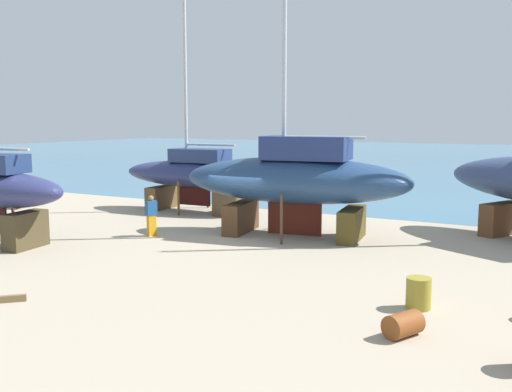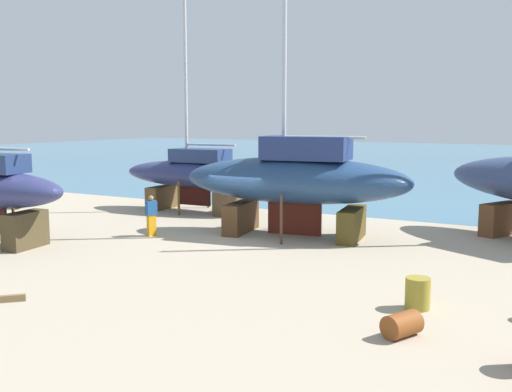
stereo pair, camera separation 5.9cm
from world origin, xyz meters
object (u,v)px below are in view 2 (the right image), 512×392
object	(u,v)px
barrel_tipped_right	(418,293)
barrel_blue_faded	(18,203)
worker	(151,215)
sailboat_small_center	(296,179)
sailboat_far_slipway	(194,174)
barrel_by_slipway	(402,325)

from	to	relation	value
barrel_tipped_right	barrel_blue_faded	distance (m)	23.68
worker	barrel_blue_faded	bearing A→B (deg)	8.56
barrel_tipped_right	sailboat_small_center	bearing A→B (deg)	133.47
sailboat_far_slipway	barrel_by_slipway	size ratio (longest dim) A/B	15.92
sailboat_small_center	barrel_by_slipway	distance (m)	11.46
barrel_tipped_right	worker	bearing A→B (deg)	160.68
sailboat_small_center	worker	size ratio (longest dim) A/B	9.36
sailboat_small_center	barrel_tipped_right	size ratio (longest dim) A/B	19.50
sailboat_far_slipway	barrel_by_slipway	distance (m)	18.76
worker	sailboat_far_slipway	bearing A→B (deg)	-49.99
barrel_tipped_right	sailboat_far_slipway	bearing A→B (deg)	143.42
worker	barrel_by_slipway	distance (m)	13.44
sailboat_small_center	sailboat_far_slipway	xyz separation A→B (m)	(-7.27, 3.33, -0.39)
barrel_blue_faded	worker	bearing A→B (deg)	-12.63
barrel_by_slipway	worker	bearing A→B (deg)	152.46
barrel_tipped_right	barrel_blue_faded	xyz separation A→B (m)	(-22.75, 6.58, -0.11)
barrel_blue_faded	barrel_by_slipway	bearing A→B (deg)	-20.74
sailboat_small_center	barrel_blue_faded	distance (m)	16.30
worker	barrel_by_slipway	world-z (taller)	worker
sailboat_far_slipway	barrel_by_slipway	xyz separation A→B (m)	(14.00, -12.37, -1.68)
sailboat_small_center	barrel_by_slipway	world-z (taller)	sailboat_small_center
barrel_blue_faded	sailboat_small_center	bearing A→B (deg)	1.29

